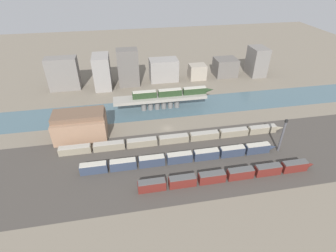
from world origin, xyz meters
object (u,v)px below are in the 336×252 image
train_on_bridge (173,92)px  train_yard_near (229,175)px  train_yard_far (177,139)px  warehouse_building (80,125)px  train_yard_mid (182,157)px  signal_tower (282,136)px

train_on_bridge → train_yard_near: 57.29m
train_yard_far → warehouse_building: warehouse_building is taller
train_on_bridge → warehouse_building: bearing=-158.2°
train_yard_far → train_yard_mid: bearing=-93.9°
train_on_bridge → signal_tower: 56.96m
train_on_bridge → warehouse_building: size_ratio=1.92×
train_on_bridge → signal_tower: signal_tower is taller
train_yard_near → signal_tower: signal_tower is taller
train_yard_mid → signal_tower: (40.92, -0.56, 5.43)m
train_yard_mid → warehouse_building: size_ratio=3.54×
train_yard_mid → train_yard_near: bearing=-40.7°
train_yard_mid → warehouse_building: 47.69m
train_on_bridge → train_yard_near: bearing=-80.3°
train_yard_mid → signal_tower: signal_tower is taller
train_yard_mid → signal_tower: size_ratio=5.21×
warehouse_building → signal_tower: 85.16m
train_on_bridge → warehouse_building: warehouse_building is taller
signal_tower → train_yard_mid: bearing=179.2°
train_yard_near → train_yard_far: size_ratio=0.67×
train_on_bridge → train_yard_far: train_on_bridge is taller
train_on_bridge → train_yard_mid: bearing=-96.5°
train_yard_mid → warehouse_building: bearing=147.6°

